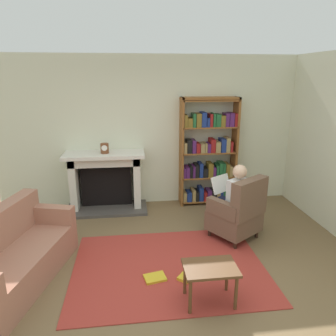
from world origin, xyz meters
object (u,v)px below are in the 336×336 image
object	(u,v)px
mantel_clock	(105,148)
side_table	(210,272)
seated_reader	(232,197)
sofa_floral	(13,258)
armchair_reading	(238,212)
fireplace	(106,179)
bookshelf	(208,153)

from	to	relation	value
mantel_clock	side_table	world-z (taller)	mantel_clock
seated_reader	sofa_floral	size ratio (longest dim) A/B	0.62
mantel_clock	armchair_reading	distance (m)	2.46
fireplace	side_table	bearing A→B (deg)	-65.26
armchair_reading	side_table	world-z (taller)	armchair_reading
fireplace	side_table	xyz separation A→B (m)	(1.24, -2.68, -0.20)
side_table	fireplace	bearing A→B (deg)	114.74
side_table	bookshelf	bearing A→B (deg)	76.79
fireplace	armchair_reading	xyz separation A→B (m)	(1.98, -1.39, -0.14)
armchair_reading	seated_reader	size ratio (longest dim) A/B	0.85
bookshelf	armchair_reading	world-z (taller)	bookshelf
fireplace	armchair_reading	distance (m)	2.42
mantel_clock	bookshelf	xyz separation A→B (m)	(1.86, 0.14, -0.16)
mantel_clock	armchair_reading	size ratio (longest dim) A/B	0.18
fireplace	bookshelf	bearing A→B (deg)	1.06
fireplace	seated_reader	world-z (taller)	seated_reader
side_table	armchair_reading	bearing A→B (deg)	60.03
seated_reader	side_table	bearing A→B (deg)	30.55
bookshelf	side_table	bearing A→B (deg)	-103.21
fireplace	armchair_reading	bearing A→B (deg)	-34.96
mantel_clock	bookshelf	world-z (taller)	bookshelf
mantel_clock	seated_reader	world-z (taller)	mantel_clock
fireplace	sofa_floral	xyz separation A→B (m)	(-0.94, -2.06, -0.24)
seated_reader	side_table	distance (m)	1.57
sofa_floral	armchair_reading	bearing A→B (deg)	-62.11
bookshelf	fireplace	bearing A→B (deg)	-178.94
fireplace	side_table	world-z (taller)	fireplace
sofa_floral	seated_reader	bearing A→B (deg)	-59.98
armchair_reading	sofa_floral	distance (m)	3.01
bookshelf	side_table	world-z (taller)	bookshelf
fireplace	mantel_clock	world-z (taller)	mantel_clock
sofa_floral	bookshelf	bearing A→B (deg)	-38.46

